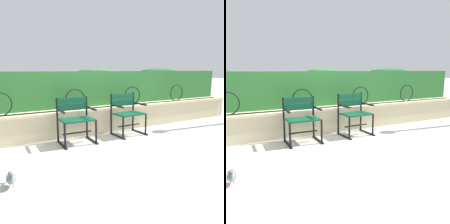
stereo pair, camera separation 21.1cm
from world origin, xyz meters
TOP-DOWN VIEW (x-y plane):
  - ground_plane at (0.00, 0.00)m, footprint 60.00×60.00m
  - stone_wall at (0.00, 0.80)m, footprint 7.96×0.41m
  - iron_arch_fence at (-0.39, 0.73)m, footprint 7.41×0.02m
  - hedge_row at (-0.06, 1.25)m, footprint 7.80×0.55m
  - park_chair_left at (-0.63, 0.34)m, footprint 0.62×0.53m
  - park_chair_right at (0.50, 0.35)m, footprint 0.63×0.55m
  - pigeon_near_chairs at (-1.88, -0.87)m, footprint 0.11×0.29m

SIDE VIEW (x-z plane):
  - ground_plane at x=0.00m, z-range 0.00..0.00m
  - pigeon_near_chairs at x=-1.88m, z-range 0.00..0.22m
  - stone_wall at x=0.00m, z-range 0.00..0.54m
  - park_chair_left at x=-0.63m, z-range 0.04..0.87m
  - park_chair_right at x=0.50m, z-range 0.04..0.88m
  - iron_arch_fence at x=-0.39m, z-range 0.50..0.92m
  - hedge_row at x=-0.06m, z-range 0.50..1.39m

